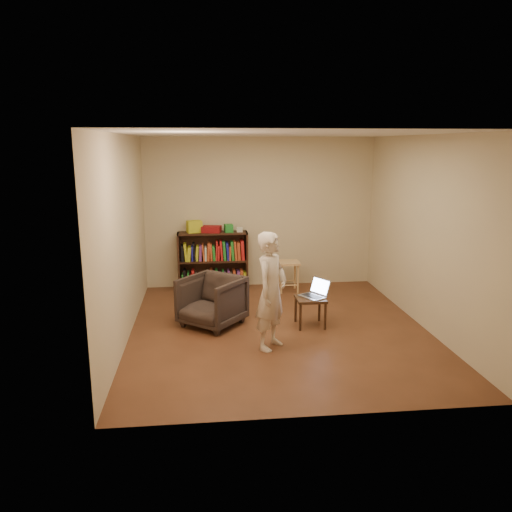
{
  "coord_description": "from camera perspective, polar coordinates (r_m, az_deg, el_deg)",
  "views": [
    {
      "loc": [
        -1.0,
        -6.37,
        2.47
      ],
      "look_at": [
        -0.28,
        0.35,
        0.96
      ],
      "focal_mm": 35.0,
      "sensor_mm": 36.0,
      "label": 1
    }
  ],
  "objects": [
    {
      "name": "stool",
      "position": [
        8.52,
        3.73,
        -1.3
      ],
      "size": [
        0.36,
        0.36,
        0.52
      ],
      "color": "tan",
      "rests_on": "floor"
    },
    {
      "name": "armchair",
      "position": [
        6.96,
        -5.07,
        -5.16
      ],
      "size": [
        1.06,
        1.06,
        0.7
      ],
      "primitive_type": "imported",
      "rotation": [
        0.0,
        0.0,
        -0.68
      ],
      "color": "#2C231D",
      "rests_on": "floor"
    },
    {
      "name": "side_table",
      "position": [
        6.96,
        6.24,
        -5.29
      ],
      "size": [
        0.4,
        0.4,
        0.41
      ],
      "color": "black",
      "rests_on": "floor"
    },
    {
      "name": "bookshelf",
      "position": [
        8.7,
        -4.93,
        -0.9
      ],
      "size": [
        1.2,
        0.3,
        1.0
      ],
      "color": "black",
      "rests_on": "floor"
    },
    {
      "name": "laptop",
      "position": [
        6.98,
        6.78,
        -4.16
      ],
      "size": [
        0.45,
        0.46,
        0.25
      ],
      "rotation": [
        0.0,
        0.0,
        -1.02
      ],
      "color": "#A5A5AA",
      "rests_on": "side_table"
    },
    {
      "name": "person",
      "position": [
        6.08,
        1.76,
        -4.02
      ],
      "size": [
        0.59,
        0.64,
        1.46
      ],
      "primitive_type": "imported",
      "rotation": [
        0.0,
        0.0,
        0.95
      ],
      "color": "beige",
      "rests_on": "floor"
    },
    {
      "name": "red_cloth",
      "position": [
        8.57,
        -5.1,
        3.07
      ],
      "size": [
        0.36,
        0.29,
        0.1
      ],
      "primitive_type": "cube",
      "rotation": [
        0.0,
        0.0,
        -0.22
      ],
      "color": "maroon",
      "rests_on": "bookshelf"
    },
    {
      "name": "floor",
      "position": [
        6.9,
        2.62,
        -8.35
      ],
      "size": [
        4.5,
        4.5,
        0.0
      ],
      "primitive_type": "plane",
      "color": "#4B2918",
      "rests_on": "ground"
    },
    {
      "name": "wall_left",
      "position": [
        6.55,
        -14.83,
        1.91
      ],
      "size": [
        0.0,
        4.5,
        4.5
      ],
      "primitive_type": "plane",
      "rotation": [
        1.57,
        0.0,
        1.57
      ],
      "color": "#BCAC8E",
      "rests_on": "floor"
    },
    {
      "name": "box_yellow",
      "position": [
        8.59,
        -7.06,
        3.36
      ],
      "size": [
        0.28,
        0.23,
        0.2
      ],
      "primitive_type": "cube",
      "rotation": [
        0.0,
        0.0,
        0.26
      ],
      "color": "gold",
      "rests_on": "bookshelf"
    },
    {
      "name": "wall_right",
      "position": [
        7.14,
        18.83,
        2.51
      ],
      "size": [
        0.0,
        4.5,
        4.5
      ],
      "primitive_type": "plane",
      "rotation": [
        1.57,
        0.0,
        -1.57
      ],
      "color": "#BCAC8E",
      "rests_on": "floor"
    },
    {
      "name": "wall_back",
      "position": [
        8.75,
        0.46,
        4.96
      ],
      "size": [
        4.0,
        0.0,
        4.0
      ],
      "primitive_type": "plane",
      "rotation": [
        1.57,
        0.0,
        0.0
      ],
      "color": "#BCAC8E",
      "rests_on": "floor"
    },
    {
      "name": "ceiling",
      "position": [
        6.45,
        2.86,
        13.77
      ],
      "size": [
        4.5,
        4.5,
        0.0
      ],
      "primitive_type": "plane",
      "color": "silver",
      "rests_on": "wall_back"
    },
    {
      "name": "box_white",
      "position": [
        8.58,
        -1.87,
        3.04
      ],
      "size": [
        0.11,
        0.11,
        0.08
      ],
      "primitive_type": "cube",
      "rotation": [
        0.0,
        0.0,
        -0.08
      ],
      "color": "beige",
      "rests_on": "bookshelf"
    },
    {
      "name": "box_green",
      "position": [
        8.56,
        -3.16,
        3.19
      ],
      "size": [
        0.16,
        0.16,
        0.14
      ],
      "primitive_type": "cube",
      "rotation": [
        0.0,
        0.0,
        0.17
      ],
      "color": "#227F2B",
      "rests_on": "bookshelf"
    }
  ]
}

